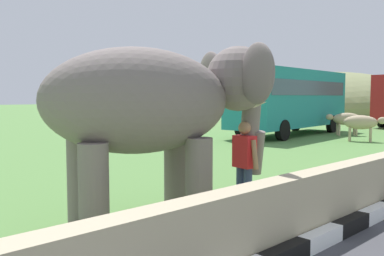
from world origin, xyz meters
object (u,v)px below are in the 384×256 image
person_handler (244,162)px  cow_mid (361,123)px  bus_teal (290,97)px  elephant (160,104)px  cow_near (346,119)px

person_handler → cow_mid: 13.88m
person_handler → bus_teal: (13.83, 7.98, 1.16)m
elephant → person_handler: 1.93m
bus_teal → cow_near: bearing=-51.4°
person_handler → elephant: bearing=160.4°
cow_near → cow_mid: size_ratio=0.88×
elephant → person_handler: bearing=-19.6°
elephant → person_handler: size_ratio=2.47×
person_handler → bus_teal: size_ratio=0.18×
cow_mid → cow_near: bearing=38.9°
bus_teal → cow_near: size_ratio=5.68×
bus_teal → elephant: bearing=-154.1°
cow_near → bus_teal: bearing=128.6°
cow_near → elephant: bearing=-163.4°
cow_near → cow_mid: (-2.32, -1.88, 0.00)m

